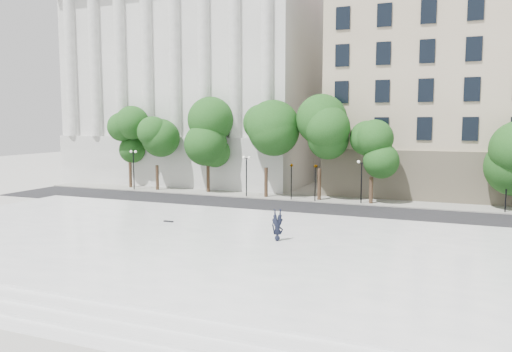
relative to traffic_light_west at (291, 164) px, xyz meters
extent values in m
plane|color=#A5A39C|center=(0.04, -22.30, -3.61)|extent=(160.00, 160.00, 0.00)
cube|color=white|center=(0.04, -19.30, -3.38)|extent=(44.00, 22.00, 0.45)
cube|color=black|center=(0.04, -4.30, -3.60)|extent=(60.00, 8.00, 0.02)
cube|color=gray|center=(0.04, 1.70, -3.55)|extent=(60.00, 4.00, 0.12)
cube|color=silver|center=(-16.96, 16.70, 8.89)|extent=(30.00, 26.00, 25.00)
cube|color=#BEAE91|center=(20.04, 16.70, 6.89)|extent=(36.00, 26.00, 21.00)
cylinder|color=black|center=(0.00, 0.00, -1.86)|extent=(0.10, 0.10, 3.50)
imported|color=black|center=(0.00, 0.00, 0.20)|extent=(0.44, 1.57, 0.62)
cylinder|color=black|center=(2.41, 0.00, -1.86)|extent=(0.10, 0.10, 3.50)
imported|color=black|center=(2.41, 0.00, 0.20)|extent=(0.79, 1.58, 0.63)
imported|color=black|center=(4.92, -17.93, -2.89)|extent=(1.68, 2.06, 0.54)
cube|color=black|center=(-4.45, -15.45, -3.12)|extent=(0.77, 0.22, 0.08)
cube|color=white|center=(0.04, -30.80, -3.46)|extent=(44.00, 1.00, 0.30)
cube|color=white|center=(0.04, -31.80, -3.53)|extent=(44.00, 1.00, 0.15)
cube|color=white|center=(0.04, -32.80, -3.60)|extent=(44.00, 1.00, 0.02)
cylinder|color=#382619|center=(-20.30, 1.77, -2.09)|extent=(0.36, 0.36, 3.03)
sphere|color=#174112|center=(-20.30, 1.77, 2.02)|extent=(3.57, 3.57, 3.57)
cylinder|color=#382619|center=(-16.18, 1.09, -2.17)|extent=(0.36, 0.36, 2.88)
sphere|color=#174112|center=(-16.18, 1.09, 1.75)|extent=(3.66, 3.66, 3.66)
cylinder|color=#382619|center=(-10.06, 1.68, -2.00)|extent=(0.36, 0.36, 3.21)
sphere|color=#174112|center=(-10.06, 1.68, 2.36)|extent=(4.18, 4.18, 4.18)
cylinder|color=#382619|center=(-2.95, 0.76, -2.05)|extent=(0.36, 0.36, 3.11)
sphere|color=#174112|center=(-2.95, 0.76, 2.17)|extent=(4.50, 4.50, 4.50)
cylinder|color=#382619|center=(2.58, 0.92, -2.01)|extent=(0.36, 0.36, 3.21)
sphere|color=#174112|center=(2.58, 0.92, 2.34)|extent=(4.47, 4.47, 4.47)
cylinder|color=#382619|center=(7.66, 0.63, -2.31)|extent=(0.36, 0.36, 2.61)
sphere|color=#174112|center=(7.66, 0.63, 1.23)|extent=(3.70, 3.70, 3.70)
cylinder|color=black|center=(-18.76, 0.30, -1.46)|extent=(0.12, 0.12, 4.30)
cube|color=black|center=(-18.76, 0.30, 0.69)|extent=(0.60, 0.06, 0.06)
sphere|color=white|center=(-19.06, 0.30, 0.79)|extent=(0.28, 0.28, 0.28)
sphere|color=white|center=(-18.46, 0.30, 0.79)|extent=(0.28, 0.28, 0.28)
cylinder|color=black|center=(-4.93, 0.30, -1.60)|extent=(0.12, 0.12, 4.03)
cube|color=black|center=(-4.93, 0.30, 0.42)|extent=(0.60, 0.06, 0.06)
sphere|color=white|center=(-5.23, 0.30, 0.52)|extent=(0.28, 0.28, 0.28)
sphere|color=white|center=(-4.63, 0.30, 0.52)|extent=(0.28, 0.28, 0.28)
cylinder|color=black|center=(6.80, 0.30, -1.65)|extent=(0.12, 0.12, 3.92)
cube|color=black|center=(6.80, 0.30, 0.31)|extent=(0.60, 0.06, 0.06)
sphere|color=white|center=(6.50, 0.30, 0.41)|extent=(0.28, 0.28, 0.28)
sphere|color=white|center=(7.10, 0.30, 0.41)|extent=(0.28, 0.28, 0.28)
cylinder|color=black|center=(19.00, 0.30, -1.54)|extent=(0.12, 0.12, 4.14)
cube|color=black|center=(19.00, 0.30, 0.53)|extent=(0.60, 0.06, 0.06)
sphere|color=white|center=(18.70, 0.30, 0.63)|extent=(0.28, 0.28, 0.28)
sphere|color=white|center=(19.30, 0.30, 0.63)|extent=(0.28, 0.28, 0.28)
camera|label=1|loc=(14.97, -46.41, 4.19)|focal=35.00mm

